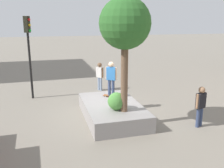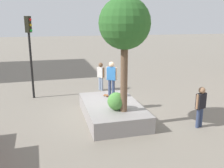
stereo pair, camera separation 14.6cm
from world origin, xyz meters
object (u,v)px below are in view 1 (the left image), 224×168
object	(u,v)px
planter_ledge	(112,111)
skateboard	(111,96)
skateboarder	(111,76)
bystander_watching	(100,75)
plaza_tree	(125,25)
pedestrian_crossing	(201,104)
traffic_light_corner	(29,44)

from	to	relation	value
planter_ledge	skateboard	size ratio (longest dim) A/B	5.25
skateboarder	bystander_watching	xyz separation A→B (m)	(3.63, -0.25, -0.69)
plaza_tree	pedestrian_crossing	distance (m)	4.40
bystander_watching	traffic_light_corner	bearing A→B (deg)	98.22
plaza_tree	traffic_light_corner	xyz separation A→B (m)	(5.01, 3.76, -1.04)
plaza_tree	skateboarder	world-z (taller)	plaza_tree
skateboard	pedestrian_crossing	xyz separation A→B (m)	(-2.80, -2.99, 0.25)
traffic_light_corner	pedestrian_crossing	world-z (taller)	traffic_light_corner
planter_ledge	pedestrian_crossing	bearing A→B (deg)	-120.16
skateboard	skateboarder	xyz separation A→B (m)	(-0.00, 0.00, 0.97)
planter_ledge	skateboard	bearing A→B (deg)	-13.16
skateboard	skateboarder	world-z (taller)	skateboarder
pedestrian_crossing	skateboarder	bearing A→B (deg)	46.83
bystander_watching	pedestrian_crossing	size ratio (longest dim) A/B	1.03
planter_ledge	traffic_light_corner	bearing A→B (deg)	41.53
plaza_tree	bystander_watching	bearing A→B (deg)	-2.51
plaza_tree	pedestrian_crossing	bearing A→B (deg)	-105.75
traffic_light_corner	skateboarder	bearing A→B (deg)	-129.09
traffic_light_corner	bystander_watching	size ratio (longest dim) A/B	2.56
skateboard	pedestrian_crossing	distance (m)	4.11
skateboarder	pedestrian_crossing	size ratio (longest dim) A/B	0.97
skateboarder	pedestrian_crossing	distance (m)	4.16
planter_ledge	pedestrian_crossing	size ratio (longest dim) A/B	2.38
pedestrian_crossing	plaza_tree	bearing A→B (deg)	74.25
planter_ledge	pedestrian_crossing	xyz separation A→B (m)	(-1.86, -3.21, 0.65)
bystander_watching	pedestrian_crossing	xyz separation A→B (m)	(-6.43, -2.74, -0.03)
skateboarder	traffic_light_corner	world-z (taller)	traffic_light_corner
planter_ledge	plaza_tree	xyz separation A→B (m)	(-1.02, -0.22, 3.76)
planter_ledge	skateboarder	bearing A→B (deg)	-13.16
skateboard	bystander_watching	xyz separation A→B (m)	(3.63, -0.25, 0.28)
skateboarder	pedestrian_crossing	xyz separation A→B (m)	(-2.80, -2.99, -0.71)
planter_ledge	bystander_watching	bearing A→B (deg)	-5.86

